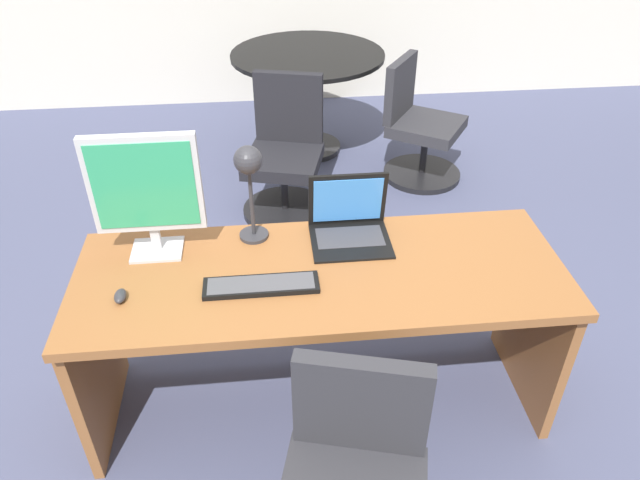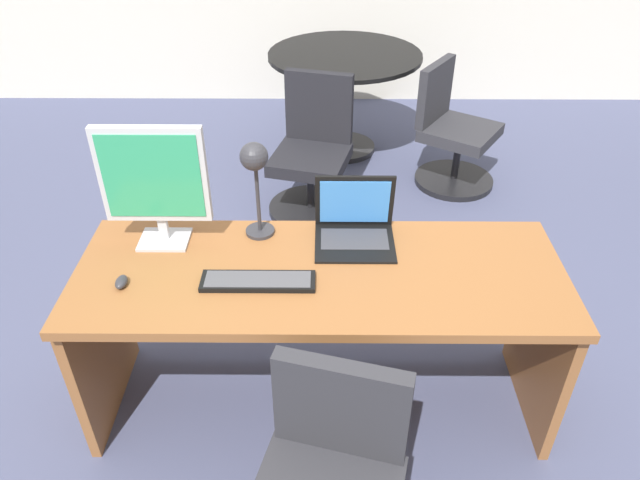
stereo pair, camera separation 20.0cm
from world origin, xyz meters
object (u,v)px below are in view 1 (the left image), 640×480
(desk, at_px, (320,303))
(desk_lamp, at_px, (249,173))
(meeting_chair_near, at_px, (286,161))
(meeting_table, at_px, (308,78))
(meeting_chair_far, at_px, (418,132))
(keyboard, at_px, (261,285))
(mouse, at_px, (120,296))
(monitor, at_px, (146,189))
(laptop, at_px, (349,217))

(desk, relative_size, desk_lamp, 4.44)
(meeting_chair_near, bearing_deg, desk_lamp, -97.72)
(meeting_table, relative_size, meeting_chair_far, 1.33)
(keyboard, height_order, mouse, mouse)
(desk_lamp, bearing_deg, keyboard, -85.90)
(monitor, relative_size, mouse, 6.70)
(laptop, relative_size, mouse, 4.26)
(laptop, bearing_deg, meeting_table, 89.40)
(laptop, bearing_deg, meeting_chair_near, 97.94)
(keyboard, xyz_separation_m, mouse, (-0.50, -0.02, 0.01))
(monitor, bearing_deg, keyboard, -33.52)
(desk, distance_m, monitor, 0.82)
(monitor, relative_size, meeting_chair_near, 0.57)
(mouse, xyz_separation_m, meeting_chair_near, (0.68, 1.75, -0.42))
(monitor, distance_m, meeting_chair_far, 2.50)
(mouse, relative_size, meeting_chair_far, 0.09)
(desk, bearing_deg, keyboard, -151.15)
(desk_lamp, height_order, meeting_table, desk_lamp)
(desk_lamp, distance_m, meeting_chair_near, 1.61)
(desk_lamp, xyz_separation_m, meeting_chair_near, (0.19, 1.43, -0.71))
(keyboard, xyz_separation_m, desk_lamp, (-0.02, 0.31, 0.30))
(keyboard, relative_size, mouse, 5.62)
(keyboard, relative_size, meeting_chair_near, 0.48)
(mouse, bearing_deg, monitor, 71.38)
(desk, height_order, meeting_chair_far, meeting_chair_far)
(laptop, xyz_separation_m, desk_lamp, (-0.39, -0.01, 0.23))
(meeting_chair_far, bearing_deg, mouse, -127.77)
(meeting_chair_far, bearing_deg, desk_lamp, -122.88)
(keyboard, bearing_deg, meeting_table, 81.38)
(laptop, distance_m, meeting_table, 2.29)
(desk, distance_m, laptop, 0.37)
(desk_lamp, relative_size, meeting_chair_near, 0.48)
(keyboard, xyz_separation_m, meeting_table, (0.39, 2.60, -0.18))
(laptop, distance_m, meeting_chair_near, 1.51)
(monitor, xyz_separation_m, keyboard, (0.41, -0.27, -0.28))
(desk, height_order, monitor, monitor)
(meeting_chair_near, bearing_deg, mouse, -111.08)
(mouse, xyz_separation_m, meeting_table, (0.90, 2.61, -0.18))
(meeting_chair_near, relative_size, meeting_chair_far, 1.05)
(monitor, relative_size, meeting_chair_far, 0.60)
(mouse, distance_m, meeting_table, 2.77)
(meeting_chair_far, bearing_deg, meeting_chair_near, -159.22)
(keyboard, distance_m, desk_lamp, 0.43)
(desk, height_order, mouse, mouse)
(desk, bearing_deg, meeting_chair_far, 65.34)
(desk, distance_m, meeting_chair_near, 1.62)
(monitor, bearing_deg, mouse, -108.62)
(mouse, bearing_deg, desk, 10.94)
(monitor, height_order, keyboard, monitor)
(monitor, height_order, laptop, monitor)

